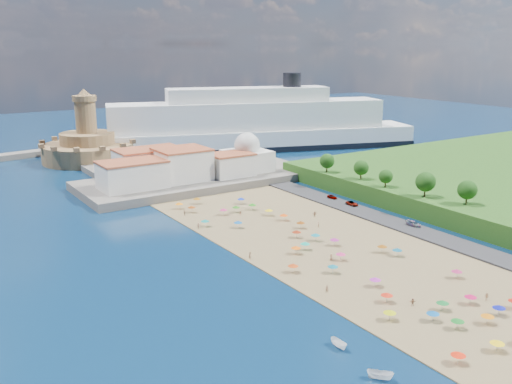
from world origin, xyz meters
TOP-DOWN VIEW (x-y plane):
  - ground at (0.00, 0.00)m, footprint 700.00×700.00m
  - terrace at (10.00, 73.00)m, footprint 90.00×36.00m
  - jetty at (-12.00, 108.00)m, footprint 18.00×70.00m
  - waterfront_buildings at (-3.05, 73.64)m, footprint 57.00×29.00m
  - domed_building at (30.00, 71.00)m, footprint 16.00×16.00m
  - fortress at (-12.00, 138.00)m, footprint 40.00×40.00m
  - cruise_ship at (64.48, 124.15)m, footprint 170.16×78.35m
  - beach_parasols at (0.14, -13.21)m, footprint 31.93×114.76m
  - beachgoers at (-2.04, -1.62)m, footprint 36.69×89.21m
  - moored_boats at (-26.86, -53.37)m, footprint 3.85×15.12m
  - parked_cars at (36.00, -1.57)m, footprint 2.15×76.58m
  - hillside_trees at (48.41, -9.06)m, footprint 12.32×105.92m

SIDE VIEW (x-z plane):
  - ground at x=0.00m, z-range 0.00..0.00m
  - moored_boats at x=-26.86m, z-range -0.02..1.61m
  - beachgoers at x=-2.04m, z-range 0.19..2.07m
  - jetty at x=-12.00m, z-range 0.00..2.40m
  - parked_cars at x=36.00m, z-range 0.68..2.03m
  - terrace at x=10.00m, z-range 0.00..3.00m
  - beach_parasols at x=0.14m, z-range 1.05..3.25m
  - fortress at x=-12.00m, z-range -9.52..22.88m
  - waterfront_buildings at x=-3.05m, z-range 2.38..13.38m
  - domed_building at x=30.00m, z-range 1.47..16.47m
  - hillside_trees at x=48.41m, z-range 6.33..14.10m
  - cruise_ship at x=64.48m, z-range -7.62..29.77m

